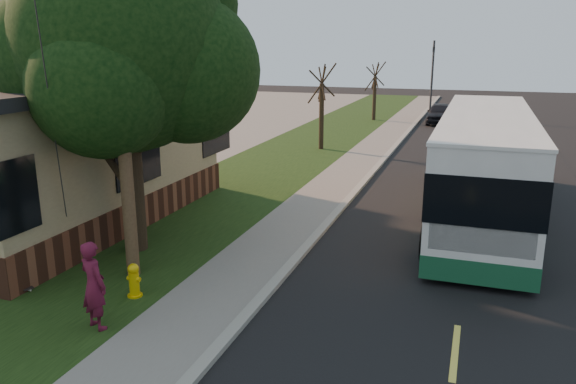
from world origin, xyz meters
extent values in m
plane|color=black|center=(0.00, 0.00, 0.00)|extent=(120.00, 120.00, 0.00)
cube|color=black|center=(4.00, 10.00, 0.01)|extent=(8.00, 80.00, 0.01)
cube|color=gray|center=(0.00, 10.00, 0.06)|extent=(0.25, 80.00, 0.12)
cube|color=slate|center=(-1.00, 10.00, 0.04)|extent=(2.00, 80.00, 0.08)
cube|color=black|center=(-4.50, 10.00, 0.04)|extent=(5.00, 80.00, 0.07)
cube|color=slate|center=(-14.50, 10.00, 0.02)|extent=(15.00, 80.00, 0.04)
cylinder|color=#DFB60B|center=(-2.60, 0.00, 0.35)|extent=(0.22, 0.22, 0.55)
sphere|color=#DFB60B|center=(-2.60, 0.00, 0.69)|extent=(0.24, 0.24, 0.24)
cylinder|color=#DFB60B|center=(-2.60, 0.00, 0.47)|extent=(0.30, 0.10, 0.10)
cylinder|color=#DFB60B|center=(-2.60, 0.00, 0.47)|extent=(0.10, 0.18, 0.10)
cylinder|color=#DFB60B|center=(-2.60, 0.00, 0.09)|extent=(0.32, 0.32, 0.04)
cylinder|color=#473321|center=(-3.30, 1.00, 4.57)|extent=(0.30, 0.30, 9.00)
cylinder|color=#2D2D30|center=(-4.20, -0.10, 3.80)|extent=(2.52, 3.21, 7.60)
cylinder|color=black|center=(-4.20, 2.50, 2.07)|extent=(0.56, 0.56, 4.00)
sphere|color=black|center=(-4.20, 2.50, 5.27)|extent=(5.20, 5.20, 5.20)
sphere|color=black|center=(-2.80, 3.10, 4.67)|extent=(3.60, 3.60, 3.60)
sphere|color=black|center=(-5.40, 2.10, 4.97)|extent=(3.80, 3.80, 3.80)
sphere|color=black|center=(-3.90, 1.20, 4.37)|extent=(3.20, 3.20, 3.20)
sphere|color=black|center=(-4.80, 3.90, 5.67)|extent=(3.40, 3.40, 3.40)
sphere|color=black|center=(-3.30, 3.70, 6.27)|extent=(3.00, 3.00, 3.00)
cylinder|color=black|center=(-3.50, 18.00, 1.72)|extent=(0.24, 0.24, 3.30)
cylinder|color=black|center=(-3.50, 18.00, 3.37)|extent=(1.38, 0.57, 2.01)
cylinder|color=black|center=(-3.50, 18.00, 3.37)|extent=(0.74, 1.21, 1.58)
cylinder|color=black|center=(-3.50, 18.00, 3.37)|extent=(0.65, 1.05, 1.95)
cylinder|color=black|center=(-3.50, 18.00, 3.37)|extent=(1.28, 0.53, 1.33)
cylinder|color=black|center=(-3.50, 18.00, 3.37)|extent=(0.75, 1.21, 1.70)
cylinder|color=black|center=(-3.00, 30.00, 1.58)|extent=(0.24, 0.24, 3.03)
cylinder|color=black|center=(-3.00, 30.00, 3.10)|extent=(1.38, 0.57, 2.01)
cylinder|color=black|center=(-3.00, 30.00, 3.10)|extent=(0.74, 1.21, 1.58)
cylinder|color=black|center=(-3.00, 30.00, 3.10)|extent=(0.65, 1.05, 1.95)
cylinder|color=black|center=(-3.00, 30.00, 3.10)|extent=(1.28, 0.53, 1.33)
cylinder|color=black|center=(-3.00, 30.00, 3.10)|extent=(0.75, 1.21, 1.70)
cylinder|color=#2D2D30|center=(0.50, 34.00, 2.75)|extent=(0.16, 0.16, 5.50)
imported|color=black|center=(0.50, 34.00, 4.50)|extent=(0.18, 0.22, 1.10)
cube|color=silver|center=(4.32, 8.70, 1.85)|extent=(2.50, 12.02, 2.70)
cube|color=#164E2E|center=(4.32, 8.70, 0.45)|extent=(2.52, 12.04, 0.55)
cube|color=black|center=(4.32, 8.70, 2.05)|extent=(2.54, 12.06, 1.10)
cube|color=black|center=(4.32, 2.72, 1.70)|extent=(2.20, 0.06, 1.60)
cube|color=yellow|center=(4.32, 2.73, 3.05)|extent=(1.60, 0.06, 0.35)
cube|color=#FFF2CC|center=(3.57, 2.71, 0.55)|extent=(0.25, 0.04, 0.15)
cube|color=#FFF2CC|center=(5.07, 2.71, 0.55)|extent=(0.25, 0.04, 0.15)
cube|color=silver|center=(4.32, 8.70, 3.23)|extent=(2.55, 12.07, 0.08)
cylinder|color=black|center=(3.07, 4.29, 0.46)|extent=(0.28, 0.92, 0.92)
cylinder|color=black|center=(5.57, 4.29, 0.46)|extent=(0.28, 0.92, 0.92)
cylinder|color=black|center=(3.07, 7.70, 0.46)|extent=(0.28, 0.92, 0.92)
cylinder|color=black|center=(5.57, 7.70, 0.46)|extent=(0.28, 0.92, 0.92)
cylinder|color=black|center=(3.07, 13.11, 0.46)|extent=(0.28, 0.92, 0.92)
cylinder|color=black|center=(5.57, 13.11, 0.46)|extent=(0.28, 0.92, 0.92)
imported|color=#541027|center=(-2.50, -1.40, 0.93)|extent=(0.74, 0.61, 1.73)
cube|color=black|center=(-5.26, -0.38, 0.14)|extent=(0.88, 0.61, 0.02)
cylinder|color=silver|center=(-4.99, -0.53, 0.10)|extent=(0.14, 0.20, 0.05)
cylinder|color=silver|center=(-5.53, -0.24, 0.10)|extent=(0.14, 0.20, 0.05)
cube|color=black|center=(-8.25, 9.56, 0.62)|extent=(1.60, 1.40, 1.16)
cube|color=black|center=(-8.25, 9.56, 1.24)|extent=(1.66, 1.46, 0.08)
imported|color=black|center=(1.50, 30.13, 0.70)|extent=(1.68, 4.10, 1.39)
camera|label=1|loc=(4.06, -9.38, 5.31)|focal=35.00mm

